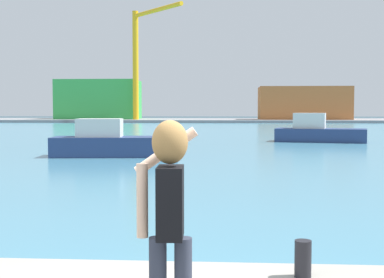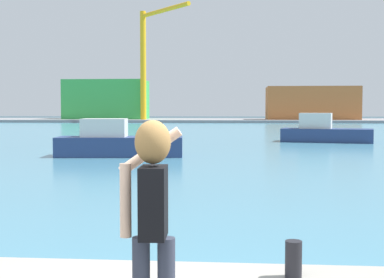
{
  "view_description": "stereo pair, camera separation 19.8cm",
  "coord_description": "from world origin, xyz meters",
  "px_view_note": "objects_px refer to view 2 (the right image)",
  "views": [
    {
      "loc": [
        0.76,
        -4.26,
        2.29
      ],
      "look_at": [
        -0.08,
        7.99,
        1.6
      ],
      "focal_mm": 49.83,
      "sensor_mm": 36.0,
      "label": 1
    },
    {
      "loc": [
        0.95,
        -4.24,
        2.29
      ],
      "look_at": [
        -0.08,
        7.99,
        1.6
      ],
      "focal_mm": 49.83,
      "sensor_mm": 36.0,
      "label": 2
    }
  ],
  "objects_px": {
    "harbor_bollard": "(293,259)",
    "port_crane": "(148,52)",
    "boat_moored_2": "(324,132)",
    "person_photographer": "(152,206)",
    "warehouse_left": "(107,100)",
    "warehouse_right": "(311,103)",
    "boat_moored": "(117,143)"
  },
  "relations": [
    {
      "from": "harbor_bollard",
      "to": "port_crane",
      "type": "bearing_deg",
      "value": 100.51
    },
    {
      "from": "boat_moored",
      "to": "port_crane",
      "type": "distance_m",
      "value": 66.04
    },
    {
      "from": "warehouse_left",
      "to": "harbor_bollard",
      "type": "bearing_deg",
      "value": -74.9
    },
    {
      "from": "boat_moored_2",
      "to": "port_crane",
      "type": "distance_m",
      "value": 57.5
    },
    {
      "from": "person_photographer",
      "to": "warehouse_left",
      "type": "xyz_separation_m",
      "value": [
        -23.37,
        93.04,
        2.48
      ]
    },
    {
      "from": "boat_moored_2",
      "to": "port_crane",
      "type": "xyz_separation_m",
      "value": [
        -20.94,
        52.36,
        11.23
      ]
    },
    {
      "from": "boat_moored_2",
      "to": "port_crane",
      "type": "height_order",
      "value": "port_crane"
    },
    {
      "from": "boat_moored_2",
      "to": "warehouse_right",
      "type": "relative_size",
      "value": 0.41
    },
    {
      "from": "warehouse_left",
      "to": "port_crane",
      "type": "height_order",
      "value": "port_crane"
    },
    {
      "from": "person_photographer",
      "to": "boat_moored",
      "type": "height_order",
      "value": "person_photographer"
    },
    {
      "from": "boat_moored_2",
      "to": "warehouse_right",
      "type": "xyz_separation_m",
      "value": [
        7.03,
        57.67,
        2.6
      ]
    },
    {
      "from": "person_photographer",
      "to": "warehouse_left",
      "type": "distance_m",
      "value": 95.97
    },
    {
      "from": "warehouse_right",
      "to": "person_photographer",
      "type": "bearing_deg",
      "value": -98.57
    },
    {
      "from": "boat_moored",
      "to": "boat_moored_2",
      "type": "height_order",
      "value": "boat_moored_2"
    },
    {
      "from": "harbor_bollard",
      "to": "person_photographer",
      "type": "bearing_deg",
      "value": -127.31
    },
    {
      "from": "person_photographer",
      "to": "boat_moored",
      "type": "relative_size",
      "value": 0.28
    },
    {
      "from": "warehouse_right",
      "to": "port_crane",
      "type": "relative_size",
      "value": 0.84
    },
    {
      "from": "person_photographer",
      "to": "harbor_bollard",
      "type": "bearing_deg",
      "value": -39.53
    },
    {
      "from": "port_crane",
      "to": "harbor_bollard",
      "type": "bearing_deg",
      "value": -79.49
    },
    {
      "from": "warehouse_right",
      "to": "port_crane",
      "type": "distance_m",
      "value": 29.74
    },
    {
      "from": "harbor_bollard",
      "to": "boat_moored_2",
      "type": "bearing_deg",
      "value": 80.29
    },
    {
      "from": "port_crane",
      "to": "boat_moored",
      "type": "bearing_deg",
      "value": -81.88
    },
    {
      "from": "warehouse_right",
      "to": "port_crane",
      "type": "xyz_separation_m",
      "value": [
        -27.97,
        -5.31,
        8.63
      ]
    },
    {
      "from": "boat_moored",
      "to": "port_crane",
      "type": "relative_size",
      "value": 0.33
    },
    {
      "from": "harbor_bollard",
      "to": "port_crane",
      "type": "distance_m",
      "value": 86.0
    },
    {
      "from": "boat_moored_2",
      "to": "warehouse_right",
      "type": "distance_m",
      "value": 58.16
    },
    {
      "from": "person_photographer",
      "to": "warehouse_right",
      "type": "xyz_separation_m",
      "value": [
        13.69,
        90.81,
        1.78
      ]
    },
    {
      "from": "boat_moored_2",
      "to": "port_crane",
      "type": "bearing_deg",
      "value": 124.82
    },
    {
      "from": "boat_moored_2",
      "to": "warehouse_left",
      "type": "xyz_separation_m",
      "value": [
        -30.03,
        59.9,
        3.3
      ]
    },
    {
      "from": "person_photographer",
      "to": "warehouse_left",
      "type": "bearing_deg",
      "value": 11.89
    },
    {
      "from": "boat_moored",
      "to": "warehouse_right",
      "type": "xyz_separation_m",
      "value": [
        18.77,
        69.73,
        2.65
      ]
    },
    {
      "from": "harbor_bollard",
      "to": "warehouse_left",
      "type": "distance_m",
      "value": 94.7
    }
  ]
}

